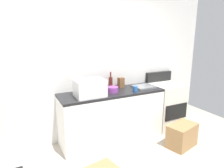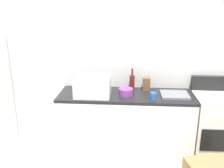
{
  "view_description": "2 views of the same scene",
  "coord_description": "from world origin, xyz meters",
  "px_view_note": "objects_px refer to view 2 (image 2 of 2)",
  "views": [
    {
      "loc": [
        -1.17,
        -1.76,
        1.85
      ],
      "look_at": [
        0.19,
        0.96,
        1.1
      ],
      "focal_mm": 32.21,
      "sensor_mm": 36.0,
      "label": 1
    },
    {
      "loc": [
        0.35,
        -1.94,
        2.04
      ],
      "look_at": [
        0.13,
        0.98,
        1.11
      ],
      "focal_mm": 39.73,
      "sensor_mm": 36.0,
      "label": 2
    }
  ],
  "objects_px": {
    "microwave": "(93,86)",
    "wine_bottle": "(132,82)",
    "coffee_mug": "(153,96)",
    "knife_block": "(146,84)",
    "mixing_bowl": "(126,92)",
    "stove_oven": "(214,126)"
  },
  "relations": [
    {
      "from": "microwave",
      "to": "wine_bottle",
      "type": "xyz_separation_m",
      "value": [
        0.51,
        0.31,
        -0.03
      ]
    },
    {
      "from": "coffee_mug",
      "to": "knife_block",
      "type": "height_order",
      "value": "knife_block"
    },
    {
      "from": "stove_oven",
      "to": "mixing_bowl",
      "type": "height_order",
      "value": "stove_oven"
    },
    {
      "from": "knife_block",
      "to": "mixing_bowl",
      "type": "bearing_deg",
      "value": -141.85
    },
    {
      "from": "microwave",
      "to": "wine_bottle",
      "type": "relative_size",
      "value": 1.53
    },
    {
      "from": "wine_bottle",
      "to": "mixing_bowl",
      "type": "xyz_separation_m",
      "value": [
        -0.08,
        -0.25,
        -0.06
      ]
    },
    {
      "from": "mixing_bowl",
      "to": "microwave",
      "type": "bearing_deg",
      "value": -172.08
    },
    {
      "from": "microwave",
      "to": "wine_bottle",
      "type": "bearing_deg",
      "value": 30.8
    },
    {
      "from": "stove_oven",
      "to": "coffee_mug",
      "type": "bearing_deg",
      "value": -166.84
    },
    {
      "from": "microwave",
      "to": "knife_block",
      "type": "xyz_separation_m",
      "value": [
        0.71,
        0.28,
        -0.05
      ]
    },
    {
      "from": "coffee_mug",
      "to": "mixing_bowl",
      "type": "relative_size",
      "value": 0.53
    },
    {
      "from": "stove_oven",
      "to": "knife_block",
      "type": "relative_size",
      "value": 6.11
    },
    {
      "from": "wine_bottle",
      "to": "coffee_mug",
      "type": "height_order",
      "value": "wine_bottle"
    },
    {
      "from": "mixing_bowl",
      "to": "stove_oven",
      "type": "bearing_deg",
      "value": 1.94
    },
    {
      "from": "wine_bottle",
      "to": "mixing_bowl",
      "type": "bearing_deg",
      "value": -108.21
    },
    {
      "from": "stove_oven",
      "to": "microwave",
      "type": "bearing_deg",
      "value": -176.49
    },
    {
      "from": "mixing_bowl",
      "to": "coffee_mug",
      "type": "bearing_deg",
      "value": -25.16
    },
    {
      "from": "stove_oven",
      "to": "wine_bottle",
      "type": "relative_size",
      "value": 3.67
    },
    {
      "from": "stove_oven",
      "to": "microwave",
      "type": "relative_size",
      "value": 2.39
    },
    {
      "from": "coffee_mug",
      "to": "knife_block",
      "type": "xyz_separation_m",
      "value": [
        -0.06,
        0.38,
        0.04
      ]
    },
    {
      "from": "stove_oven",
      "to": "wine_bottle",
      "type": "xyz_separation_m",
      "value": [
        -1.14,
        0.2,
        0.54
      ]
    },
    {
      "from": "microwave",
      "to": "mixing_bowl",
      "type": "bearing_deg",
      "value": 7.92
    }
  ]
}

